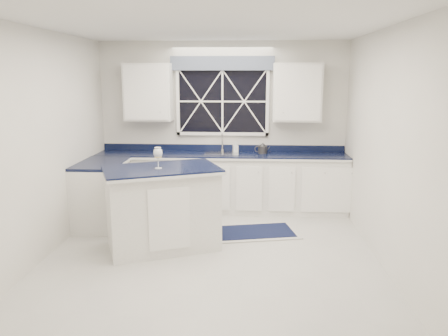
# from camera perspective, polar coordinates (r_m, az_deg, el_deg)

# --- Properties ---
(ground) EXTENTS (4.50, 4.50, 0.00)m
(ground) POSITION_cam_1_polar(r_m,az_deg,el_deg) (5.36, -1.73, -11.77)
(ground) COLOR #B3B2AE
(ground) RESTS_ON ground
(back_wall) EXTENTS (4.00, 0.10, 2.70)m
(back_wall) POSITION_cam_1_polar(r_m,az_deg,el_deg) (7.20, -0.18, 5.53)
(back_wall) COLOR beige
(back_wall) RESTS_ON ground
(base_cabinets) EXTENTS (3.99, 1.60, 0.90)m
(base_cabinets) POSITION_cam_1_polar(r_m,az_deg,el_deg) (6.93, -3.15, -2.31)
(base_cabinets) COLOR white
(base_cabinets) RESTS_ON ground
(countertop) EXTENTS (3.98, 0.64, 0.04)m
(countertop) POSITION_cam_1_polar(r_m,az_deg,el_deg) (6.96, -0.33, 1.73)
(countertop) COLOR black
(countertop) RESTS_ON base_cabinets
(dishwasher) EXTENTS (0.60, 0.58, 0.82)m
(dishwasher) POSITION_cam_1_polar(r_m,az_deg,el_deg) (7.22, -9.07, -2.18)
(dishwasher) COLOR black
(dishwasher) RESTS_ON ground
(window) EXTENTS (1.65, 0.09, 1.26)m
(window) POSITION_cam_1_polar(r_m,az_deg,el_deg) (7.11, -0.20, 9.33)
(window) COLOR black
(window) RESTS_ON ground
(upper_cabinets) EXTENTS (3.10, 0.34, 0.90)m
(upper_cabinets) POSITION_cam_1_polar(r_m,az_deg,el_deg) (6.98, -0.27, 9.86)
(upper_cabinets) COLOR white
(upper_cabinets) RESTS_ON ground
(faucet) EXTENTS (0.05, 0.20, 0.30)m
(faucet) POSITION_cam_1_polar(r_m,az_deg,el_deg) (7.12, -0.23, 3.42)
(faucet) COLOR #ACACAE
(faucet) RESTS_ON countertop
(island) EXTENTS (1.61, 1.32, 1.04)m
(island) POSITION_cam_1_polar(r_m,az_deg,el_deg) (5.59, -8.05, -5.14)
(island) COLOR white
(island) RESTS_ON ground
(rug) EXTENTS (1.28, 0.93, 0.02)m
(rug) POSITION_cam_1_polar(r_m,az_deg,el_deg) (6.20, 4.16, -8.31)
(rug) COLOR #B9B9B4
(rug) RESTS_ON ground
(kettle) EXTENTS (0.25, 0.16, 0.17)m
(kettle) POSITION_cam_1_polar(r_m,az_deg,el_deg) (6.98, 5.04, 2.55)
(kettle) COLOR #2C2C2E
(kettle) RESTS_ON countertop
(wine_glass) EXTENTS (0.11, 0.11, 0.26)m
(wine_glass) POSITION_cam_1_polar(r_m,az_deg,el_deg) (5.38, -8.62, 1.84)
(wine_glass) COLOR silver
(wine_glass) RESTS_ON island
(soap_bottle) EXTENTS (0.10, 0.10, 0.17)m
(soap_bottle) POSITION_cam_1_polar(r_m,az_deg,el_deg) (7.10, 1.51, 2.77)
(soap_bottle) COLOR silver
(soap_bottle) RESTS_ON countertop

